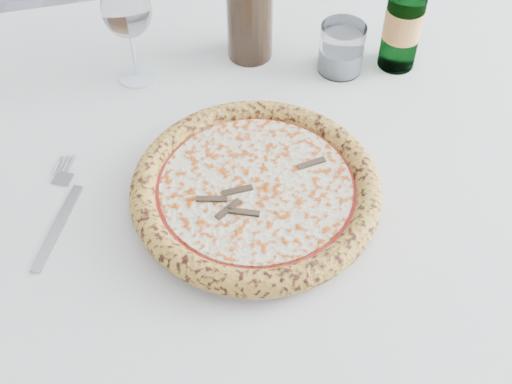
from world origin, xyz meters
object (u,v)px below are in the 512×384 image
Objects in this scene: dining_table at (248,188)px; tumbler at (341,51)px; pizza at (256,189)px; beer_bottle at (405,15)px; chair_far at (207,4)px; wine_glass at (127,12)px; plate at (256,197)px.

tumbler is at bearing 44.23° from dining_table.
dining_table is 19.97× the size of tumbler.
beer_bottle is (0.26, 0.27, 0.07)m from pizza.
chair_far reaches higher than dining_table.
pizza is at bearing -122.62° from tumbler.
dining_table is 0.15m from pizza.
tumbler is 0.11m from beer_bottle.
chair_far reaches higher than wine_glass.
beer_bottle is at bearing -63.38° from chair_far.
pizza reaches higher than plate.
pizza is at bearing 147.99° from plate.
tumbler is at bearing -3.53° from wine_glass.
wine_glass is 0.73× the size of beer_bottle.
pizza is (-0.00, -0.10, 0.11)m from dining_table.
dining_table is 0.36m from beer_bottle.
plate is 1.74× the size of wine_glass.
plate is at bearing -32.01° from pizza.
beer_bottle is at bearing 0.80° from tumbler.
chair_far reaches higher than plate.
wine_glass is (-0.16, 0.29, 0.11)m from plate.
chair_far is 2.82× the size of pizza.
beer_bottle is at bearing 32.27° from dining_table.
plate is 0.89× the size of pizza.
wine_glass is at bearing 118.71° from plate.
beer_bottle reaches higher than wine_glass.
chair_far is 5.54× the size of wine_glass.
dining_table is at bearing 90.00° from plate.
wine_glass is 2.09× the size of tumbler.
beer_bottle is at bearing -2.56° from wine_glass.
beer_bottle reaches higher than tumbler.
chair_far is at bearing 75.61° from wine_glass.
pizza is (-0.00, 0.00, 0.02)m from plate.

